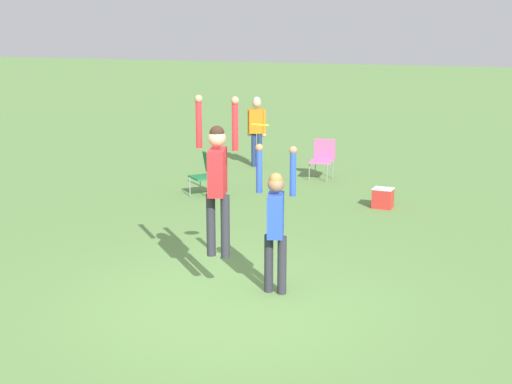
{
  "coord_description": "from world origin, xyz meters",
  "views": [
    {
      "loc": [
        3.78,
        -7.77,
        3.43
      ],
      "look_at": [
        0.05,
        0.67,
        1.3
      ],
      "focal_mm": 50.0,
      "sensor_mm": 36.0,
      "label": 1
    }
  ],
  "objects": [
    {
      "name": "person_jumping",
      "position": [
        -0.31,
        0.25,
        1.61
      ],
      "size": [
        0.62,
        0.51,
        2.12
      ],
      "rotation": [
        0.0,
        0.0,
        1.9
      ],
      "color": "#2D2D38",
      "rests_on": "ground_plane"
    },
    {
      "name": "camping_chair_2",
      "position": [
        -1.39,
        7.75,
        0.53
      ],
      "size": [
        0.59,
        0.63,
        0.92
      ],
      "rotation": [
        0.0,
        0.0,
        3.33
      ],
      "color": "gray",
      "rests_on": "ground_plane"
    },
    {
      "name": "person_defending",
      "position": [
        0.41,
        0.49,
        1.04
      ],
      "size": [
        0.57,
        0.46,
        1.98
      ],
      "rotation": [
        0.0,
        0.0,
        -1.24
      ],
      "color": "#2D2D38",
      "rests_on": "ground_plane"
    },
    {
      "name": "ground_plane",
      "position": [
        0.0,
        0.0,
        0.0
      ],
      "size": [
        120.0,
        120.0,
        0.0
      ],
      "primitive_type": "plane",
      "color": "#608C47"
    },
    {
      "name": "frisbee",
      "position": [
        0.17,
        0.5,
        2.23
      ],
      "size": [
        0.25,
        0.25,
        0.05
      ],
      "color": "yellow"
    },
    {
      "name": "person_spectator_near",
      "position": [
        -3.37,
        8.43,
        1.06
      ],
      "size": [
        0.51,
        0.32,
        1.77
      ],
      "rotation": [
        0.0,
        0.0,
        0.4
      ],
      "color": "navy",
      "rests_on": "ground_plane"
    },
    {
      "name": "camping_chair_0",
      "position": [
        -3.1,
        5.23,
        0.49
      ],
      "size": [
        0.75,
        0.84,
        0.86
      ],
      "rotation": [
        0.0,
        0.0,
        2.47
      ],
      "color": "gray",
      "rests_on": "ground_plane"
    },
    {
      "name": "cooler_box",
      "position": [
        0.59,
        5.57,
        0.2
      ],
      "size": [
        0.38,
        0.31,
        0.39
      ],
      "color": "red",
      "rests_on": "ground_plane"
    }
  ]
}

